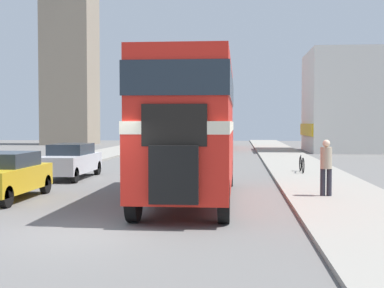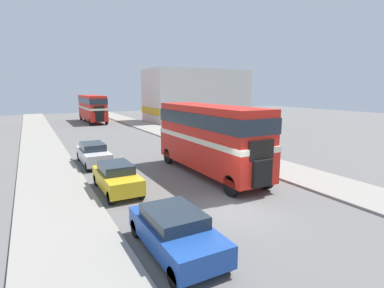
% 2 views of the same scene
% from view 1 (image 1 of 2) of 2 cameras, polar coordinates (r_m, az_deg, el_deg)
% --- Properties ---
extents(ground_plane, '(120.00, 120.00, 0.00)m').
position_cam_1_polar(ground_plane, '(12.06, -12.06, -9.39)').
color(ground_plane, slate).
extents(double_decker_bus, '(2.51, 9.63, 4.27)m').
position_cam_1_polar(double_decker_bus, '(16.72, -0.01, 2.66)').
color(double_decker_bus, red).
rests_on(double_decker_bus, ground_plane).
extents(bus_distant, '(2.56, 10.84, 4.21)m').
position_cam_1_polar(bus_distant, '(50.65, 2.56, 2.39)').
color(bus_distant, red).
rests_on(bus_distant, ground_plane).
extents(car_parked_mid, '(1.69, 4.02, 1.48)m').
position_cam_1_polar(car_parked_mid, '(17.87, -19.34, -3.18)').
color(car_parked_mid, gold).
rests_on(car_parked_mid, ground_plane).
extents(car_parked_far, '(1.67, 4.40, 1.50)m').
position_cam_1_polar(car_parked_far, '(23.86, -12.85, -1.73)').
color(car_parked_far, silver).
rests_on(car_parked_far, ground_plane).
extents(pedestrian_walking, '(0.36, 0.36, 1.78)m').
position_cam_1_polar(pedestrian_walking, '(17.35, 14.12, -2.10)').
color(pedestrian_walking, '#282833').
rests_on(pedestrian_walking, sidewalk_right).
extents(bicycle_on_pavement, '(0.05, 1.76, 0.78)m').
position_cam_1_polar(bicycle_on_pavement, '(25.45, 11.62, -2.14)').
color(bicycle_on_pavement, black).
rests_on(bicycle_on_pavement, sidewalk_right).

